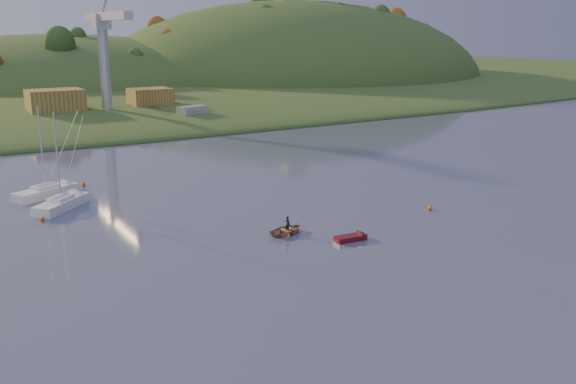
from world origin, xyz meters
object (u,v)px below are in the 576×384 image
sailboat_near (61,203)px  sailboat_far (46,191)px  canoe (288,230)px  red_tender (356,237)px

sailboat_near → sailboat_far: size_ratio=0.99×
sailboat_near → canoe: 26.64m
sailboat_near → sailboat_far: (-0.40, 6.44, 0.01)m
canoe → sailboat_far: bearing=18.3°
canoe → red_tender: 6.77m
sailboat_far → red_tender: bearing=-81.6°
red_tender → sailboat_near: bearing=134.0°
sailboat_near → sailboat_far: bearing=49.4°
sailboat_near → canoe: bearing=-94.8°
sailboat_near → red_tender: (21.50, -25.56, -0.45)m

